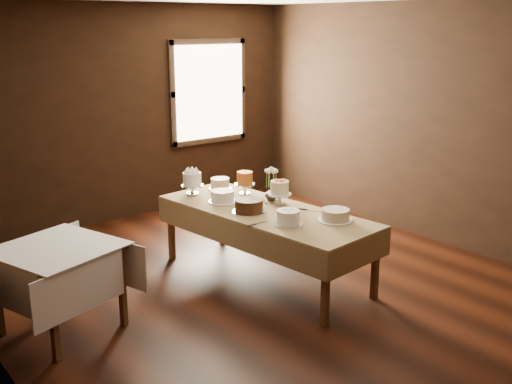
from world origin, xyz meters
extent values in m
cube|color=black|center=(0.00, 0.00, 0.00)|extent=(5.00, 6.00, 0.01)
cube|color=black|center=(0.00, 3.00, 1.40)|extent=(5.00, 0.02, 2.80)
cube|color=black|center=(2.50, 0.00, 1.40)|extent=(0.02, 6.00, 2.80)
cube|color=#FFEABF|center=(1.30, 2.94, 1.60)|extent=(1.10, 0.05, 1.30)
cube|color=#4C311B|center=(-0.08, -0.88, 0.33)|extent=(0.06, 0.06, 0.65)
cube|color=#4C311B|center=(-0.34, 1.28, 0.33)|extent=(0.06, 0.06, 0.65)
cube|color=#4C311B|center=(0.66, -0.79, 0.33)|extent=(0.06, 0.06, 0.65)
cube|color=#4C311B|center=(0.40, 1.37, 0.33)|extent=(0.06, 0.06, 0.65)
cube|color=#4C311B|center=(0.16, 0.25, 0.69)|extent=(1.12, 2.37, 0.04)
cube|color=tan|center=(0.16, 0.25, 0.72)|extent=(1.19, 2.44, 0.01)
cube|color=#4C311B|center=(-2.14, -0.03, 0.35)|extent=(0.06, 0.06, 0.70)
cube|color=#4C311B|center=(-1.46, 0.19, 0.35)|extent=(0.06, 0.06, 0.70)
cube|color=#4C311B|center=(-1.68, 0.87, 0.35)|extent=(0.06, 0.06, 0.70)
cube|color=#4C311B|center=(-1.91, 0.42, 0.72)|extent=(1.03, 1.03, 0.04)
cube|color=white|center=(-1.91, 0.42, 0.75)|extent=(1.13, 1.13, 0.01)
cylinder|color=silver|center=(-0.11, 1.20, 0.78)|extent=(0.24, 0.24, 0.12)
cylinder|color=white|center=(-0.11, 1.20, 0.91)|extent=(0.26, 0.26, 0.14)
cylinder|color=white|center=(0.25, 1.19, 0.73)|extent=(0.26, 0.26, 0.01)
cylinder|color=tan|center=(0.25, 1.19, 0.79)|extent=(0.21, 0.21, 0.11)
cylinder|color=white|center=(-0.02, 0.74, 0.73)|extent=(0.31, 0.31, 0.01)
cylinder|color=white|center=(-0.02, 0.74, 0.79)|extent=(0.29, 0.29, 0.10)
cylinder|color=silver|center=(0.34, 0.84, 0.79)|extent=(0.23, 0.23, 0.13)
cylinder|color=#A75417|center=(0.34, 0.84, 0.92)|extent=(0.20, 0.20, 0.13)
cylinder|color=silver|center=(-0.02, 0.29, 0.73)|extent=(0.34, 0.34, 0.01)
cylinder|color=#351B0A|center=(-0.02, 0.29, 0.80)|extent=(0.34, 0.34, 0.12)
cylinder|color=white|center=(0.41, 0.33, 0.79)|extent=(0.25, 0.25, 0.12)
cylinder|color=beige|center=(0.41, 0.33, 0.91)|extent=(0.27, 0.27, 0.13)
cylinder|color=silver|center=(0.03, -0.25, 0.73)|extent=(0.27, 0.27, 0.01)
cylinder|color=white|center=(0.03, -0.25, 0.80)|extent=(0.24, 0.24, 0.13)
cylinder|color=white|center=(0.46, -0.43, 0.73)|extent=(0.33, 0.33, 0.01)
cylinder|color=beige|center=(0.46, -0.43, 0.79)|extent=(0.34, 0.34, 0.10)
cube|color=silver|center=(0.28, -0.04, 0.73)|extent=(0.24, 0.04, 0.01)
cube|color=silver|center=(0.52, -0.09, 0.73)|extent=(0.14, 0.22, 0.01)
cube|color=silver|center=(0.11, 0.49, 0.73)|extent=(0.03, 0.24, 0.01)
cube|color=silver|center=(0.37, 0.55, 0.73)|extent=(0.14, 0.22, 0.01)
cube|color=silver|center=(-0.13, -0.05, 0.73)|extent=(0.24, 0.04, 0.01)
imported|color=#2D2823|center=(0.43, 0.49, 0.79)|extent=(0.16, 0.16, 0.14)
camera|label=1|loc=(-3.53, -4.34, 2.54)|focal=43.04mm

